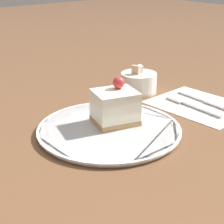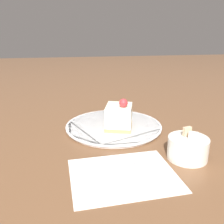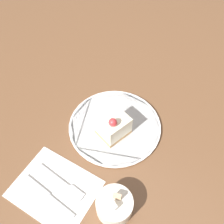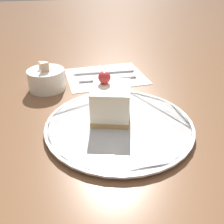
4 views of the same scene
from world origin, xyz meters
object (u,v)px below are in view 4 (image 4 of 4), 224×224
object	(u,v)px
plate	(119,125)
cake_slice	(111,102)
knife	(109,72)
sugar_bowl	(47,79)
fork	(103,79)

from	to	relation	value
plate	cake_slice	bearing A→B (deg)	24.15
cake_slice	knife	bearing A→B (deg)	4.99
plate	knife	xyz separation A→B (m)	(0.28, -0.04, -0.00)
sugar_bowl	fork	bearing A→B (deg)	-81.27
cake_slice	fork	xyz separation A→B (m)	(0.21, -0.02, -0.04)
fork	sugar_bowl	world-z (taller)	sugar_bowl
sugar_bowl	knife	bearing A→B (deg)	-68.61
plate	sugar_bowl	size ratio (longest dim) A/B	3.12
cake_slice	knife	size ratio (longest dim) A/B	0.57
fork	plate	bearing A→B (deg)	179.76
cake_slice	fork	distance (m)	0.21
plate	knife	distance (m)	0.28
plate	fork	bearing A→B (deg)	-2.64
plate	knife	size ratio (longest dim) A/B	1.60
plate	fork	world-z (taller)	plate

